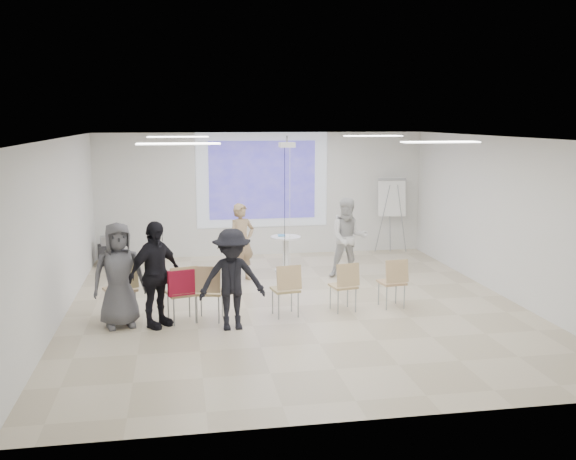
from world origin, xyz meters
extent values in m
cube|color=beige|center=(0.00, 0.00, -0.05)|extent=(8.00, 9.00, 0.10)
cube|color=white|center=(0.00, 0.00, 3.05)|extent=(8.00, 9.00, 0.10)
cube|color=silver|center=(0.00, 4.55, 1.50)|extent=(8.00, 0.10, 3.00)
cube|color=silver|center=(-4.05, 0.00, 1.50)|extent=(0.10, 9.00, 3.00)
cube|color=silver|center=(4.05, 0.00, 1.50)|extent=(0.10, 9.00, 3.00)
cube|color=silver|center=(0.00, 4.49, 1.85)|extent=(3.20, 0.01, 2.30)
cube|color=#3C34B3|center=(0.00, 4.47, 1.85)|extent=(2.60, 0.01, 1.90)
cylinder|color=white|center=(0.26, 2.60, 0.03)|extent=(0.52, 0.52, 0.05)
cylinder|color=white|center=(0.26, 2.60, 0.38)|extent=(0.14, 0.14, 0.71)
cylinder|color=white|center=(0.26, 2.60, 0.77)|extent=(0.70, 0.70, 0.04)
cube|color=white|center=(0.31, 2.56, 0.80)|extent=(0.24, 0.18, 0.01)
cube|color=#4198C5|center=(0.17, 2.67, 0.81)|extent=(0.17, 0.23, 0.02)
imported|color=tan|center=(-0.76, 2.02, 0.91)|extent=(0.80, 0.70, 1.83)
imported|color=silver|center=(1.49, 1.91, 0.94)|extent=(0.98, 0.83, 1.87)
cube|color=white|center=(-0.58, 2.27, 1.20)|extent=(0.10, 0.14, 0.04)
cube|color=white|center=(1.31, 2.16, 1.26)|extent=(0.06, 0.13, 0.04)
cube|color=tan|center=(-3.04, -0.21, 0.50)|extent=(0.62, 0.62, 0.04)
cube|color=tan|center=(-2.94, -0.41, 0.78)|extent=(0.46, 0.28, 0.44)
cylinder|color=gray|center=(-3.13, -0.46, 0.24)|extent=(0.03, 0.03, 0.49)
cylinder|color=gray|center=(-2.78, -0.30, 0.24)|extent=(0.03, 0.03, 0.49)
cylinder|color=gray|center=(-3.29, -0.12, 0.24)|extent=(0.03, 0.03, 0.49)
cylinder|color=#95989D|center=(-2.94, 0.04, 0.24)|extent=(0.03, 0.03, 0.49)
cube|color=tan|center=(-2.02, -0.57, 0.49)|extent=(0.56, 0.56, 0.04)
cube|color=tan|center=(-1.96, -0.78, 0.76)|extent=(0.46, 0.21, 0.43)
cylinder|color=gray|center=(-2.15, -0.79, 0.24)|extent=(0.03, 0.03, 0.47)
cylinder|color=gray|center=(-1.79, -0.70, 0.24)|extent=(0.03, 0.03, 0.47)
cylinder|color=gray|center=(-2.25, -0.44, 0.24)|extent=(0.03, 0.03, 0.47)
cylinder|color=gray|center=(-1.89, -0.34, 0.24)|extent=(0.03, 0.03, 0.47)
cube|color=tan|center=(-1.56, -0.56, 0.48)|extent=(0.54, 0.54, 0.04)
cube|color=tan|center=(-1.61, -0.77, 0.75)|extent=(0.46, 0.19, 0.43)
cylinder|color=gray|center=(-1.78, -0.69, 0.24)|extent=(0.03, 0.03, 0.47)
cylinder|color=gray|center=(-1.42, -0.78, 0.24)|extent=(0.03, 0.03, 0.47)
cylinder|color=gray|center=(-1.69, -0.34, 0.24)|extent=(0.03, 0.03, 0.47)
cylinder|color=#92959A|center=(-1.34, -0.42, 0.24)|extent=(0.03, 0.03, 0.47)
cube|color=tan|center=(-0.28, -0.53, 0.46)|extent=(0.49, 0.49, 0.04)
cube|color=tan|center=(-0.24, -0.73, 0.71)|extent=(0.44, 0.15, 0.41)
cylinder|color=gray|center=(-0.42, -0.73, 0.22)|extent=(0.03, 0.03, 0.45)
cylinder|color=gray|center=(-0.08, -0.68, 0.22)|extent=(0.03, 0.03, 0.45)
cylinder|color=gray|center=(-0.47, -0.39, 0.22)|extent=(0.03, 0.03, 0.45)
cylinder|color=gray|center=(-0.13, -0.33, 0.22)|extent=(0.03, 0.03, 0.45)
cube|color=tan|center=(0.77, -0.42, 0.44)|extent=(0.48, 0.48, 0.04)
cube|color=tan|center=(0.80, -0.62, 0.69)|extent=(0.42, 0.15, 0.39)
cylinder|color=gray|center=(0.63, -0.62, 0.22)|extent=(0.03, 0.03, 0.43)
cylinder|color=gray|center=(0.96, -0.56, 0.22)|extent=(0.03, 0.03, 0.43)
cylinder|color=#93979C|center=(0.57, -0.29, 0.22)|extent=(0.03, 0.03, 0.43)
cylinder|color=gray|center=(0.90, -0.23, 0.22)|extent=(0.03, 0.03, 0.43)
cube|color=tan|center=(1.68, -0.35, 0.45)|extent=(0.46, 0.46, 0.04)
cube|color=tan|center=(1.70, -0.55, 0.70)|extent=(0.43, 0.13, 0.40)
cylinder|color=gray|center=(1.53, -0.54, 0.22)|extent=(0.02, 0.02, 0.44)
cylinder|color=#979A9F|center=(1.87, -0.50, 0.22)|extent=(0.02, 0.02, 0.44)
cylinder|color=gray|center=(1.49, -0.20, 0.22)|extent=(0.02, 0.02, 0.44)
cylinder|color=gray|center=(1.83, -0.16, 0.22)|extent=(0.02, 0.02, 0.44)
cube|color=maroon|center=(-2.02, -0.79, 0.72)|extent=(0.44, 0.21, 0.41)
imported|color=black|center=(-1.56, -0.54, 0.52)|extent=(0.40, 0.33, 0.03)
imported|color=black|center=(-2.43, -0.75, 0.99)|extent=(1.31, 1.29, 1.98)
imported|color=black|center=(-1.22, -1.08, 0.92)|extent=(1.23, 0.72, 1.85)
imported|color=#58585D|center=(-3.00, -0.65, 0.96)|extent=(1.05, 0.82, 1.91)
cylinder|color=#95979D|center=(2.95, 4.14, 0.87)|extent=(0.30, 0.25, 1.71)
cylinder|color=#92959A|center=(3.43, 4.07, 0.87)|extent=(0.35, 0.16, 1.71)
cylinder|color=gray|center=(3.24, 4.41, 0.87)|extent=(0.08, 0.38, 1.71)
cube|color=white|center=(3.21, 4.22, 1.40)|extent=(0.70, 0.29, 0.96)
cube|color=#93959B|center=(3.22, 4.26, 1.84)|extent=(0.70, 0.16, 0.07)
cube|color=black|center=(-3.65, 3.92, 0.25)|extent=(0.51, 0.43, 0.45)
cube|color=gray|center=(-3.65, 3.92, 0.57)|extent=(0.36, 0.32, 0.20)
cylinder|color=black|center=(-3.80, 3.76, 0.03)|extent=(0.06, 0.06, 0.05)
cylinder|color=black|center=(-3.45, 3.82, 0.03)|extent=(0.06, 0.06, 0.05)
cylinder|color=black|center=(-3.85, 4.02, 0.03)|extent=(0.06, 0.06, 0.05)
cylinder|color=black|center=(-3.50, 4.09, 0.03)|extent=(0.06, 0.06, 0.05)
cube|color=white|center=(0.10, 1.50, 2.82)|extent=(0.30, 0.25, 0.10)
cylinder|color=gray|center=(0.10, 1.50, 2.93)|extent=(0.04, 0.04, 0.14)
cylinder|color=black|center=(0.04, 1.42, 1.39)|extent=(0.01, 0.01, 2.77)
cylinder|color=white|center=(0.14, 1.40, 1.39)|extent=(0.01, 0.01, 2.77)
cube|color=white|center=(-2.00, 2.00, 2.97)|extent=(1.20, 0.30, 0.02)
cube|color=white|center=(2.00, 2.00, 2.97)|extent=(1.20, 0.30, 0.02)
cube|color=white|center=(-2.00, -1.50, 2.97)|extent=(1.20, 0.30, 0.02)
cube|color=white|center=(2.00, -1.50, 2.97)|extent=(1.20, 0.30, 0.02)
camera|label=1|loc=(-2.02, -10.96, 3.34)|focal=40.00mm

